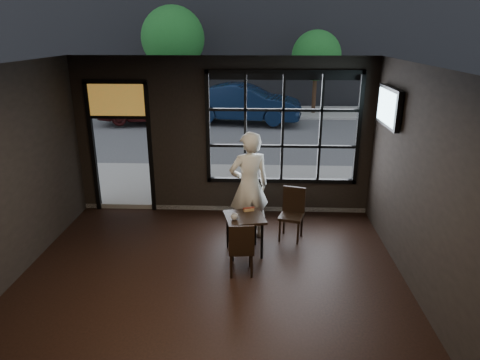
{
  "coord_description": "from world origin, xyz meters",
  "views": [
    {
      "loc": [
        0.7,
        -4.91,
        3.64
      ],
      "look_at": [
        0.4,
        2.2,
        1.15
      ],
      "focal_mm": 32.0,
      "sensor_mm": 36.0,
      "label": 1
    }
  ],
  "objects_px": {
    "chair_near": "(241,247)",
    "navy_car": "(244,103)",
    "man": "(249,186)",
    "cafe_table": "(244,234)"
  },
  "relations": [
    {
      "from": "chair_near",
      "to": "navy_car",
      "type": "bearing_deg",
      "value": -93.6
    },
    {
      "from": "chair_near",
      "to": "navy_car",
      "type": "distance_m",
      "value": 11.48
    },
    {
      "from": "cafe_table",
      "to": "man",
      "type": "distance_m",
      "value": 0.9
    },
    {
      "from": "cafe_table",
      "to": "chair_near",
      "type": "relative_size",
      "value": 0.77
    },
    {
      "from": "navy_car",
      "to": "man",
      "type": "bearing_deg",
      "value": -168.88
    },
    {
      "from": "chair_near",
      "to": "man",
      "type": "bearing_deg",
      "value": -99.56
    },
    {
      "from": "chair_near",
      "to": "navy_car",
      "type": "xyz_separation_m",
      "value": [
        -0.34,
        11.47,
        0.41
      ]
    },
    {
      "from": "navy_car",
      "to": "chair_near",
      "type": "bearing_deg",
      "value": -169.61
    },
    {
      "from": "man",
      "to": "navy_car",
      "type": "bearing_deg",
      "value": -105.44
    },
    {
      "from": "man",
      "to": "chair_near",
      "type": "bearing_deg",
      "value": 67.87
    }
  ]
}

